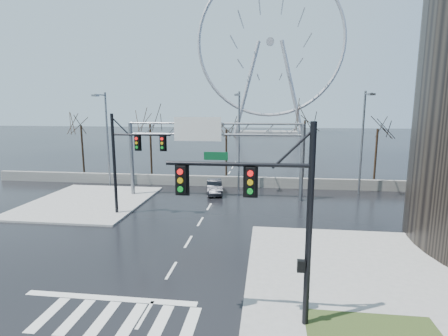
% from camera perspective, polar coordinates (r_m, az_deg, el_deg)
% --- Properties ---
extents(ground, '(260.00, 260.00, 0.00)m').
position_cam_1_polar(ground, '(19.37, -8.59, -16.19)').
color(ground, black).
rests_on(ground, ground).
extents(sidewalk_right_ext, '(12.00, 10.00, 0.15)m').
position_cam_1_polar(sidewalk_right_ext, '(21.14, 21.15, -14.24)').
color(sidewalk_right_ext, gray).
rests_on(sidewalk_right_ext, ground).
extents(sidewalk_far, '(10.00, 12.00, 0.15)m').
position_cam_1_polar(sidewalk_far, '(33.87, -21.20, -5.14)').
color(sidewalk_far, gray).
rests_on(sidewalk_far, ground).
extents(barrier_wall, '(52.00, 0.50, 1.10)m').
position_cam_1_polar(barrier_wall, '(37.87, -0.44, -2.16)').
color(barrier_wall, slate).
rests_on(barrier_wall, ground).
extents(signal_mast_near, '(5.52, 0.41, 8.00)m').
position_cam_1_polar(signal_mast_near, '(13.17, 7.98, -6.13)').
color(signal_mast_near, black).
rests_on(signal_mast_near, ground).
extents(signal_mast_far, '(4.72, 0.41, 8.00)m').
position_cam_1_polar(signal_mast_far, '(28.07, -15.48, 2.09)').
color(signal_mast_far, black).
rests_on(signal_mast_far, ground).
extents(sign_gantry, '(16.36, 0.40, 7.60)m').
position_cam_1_polar(sign_gantry, '(32.27, -2.30, 4.04)').
color(sign_gantry, slate).
rests_on(sign_gantry, ground).
extents(streetlight_left, '(0.50, 2.55, 10.00)m').
position_cam_1_polar(streetlight_left, '(38.83, -18.75, 5.57)').
color(streetlight_left, slate).
rests_on(streetlight_left, ground).
extents(streetlight_mid, '(0.50, 2.55, 10.00)m').
position_cam_1_polar(streetlight_mid, '(35.08, 2.41, 5.67)').
color(streetlight_mid, slate).
rests_on(streetlight_mid, ground).
extents(streetlight_right, '(0.50, 2.55, 10.00)m').
position_cam_1_polar(streetlight_right, '(36.13, 21.82, 5.10)').
color(streetlight_right, slate).
rests_on(streetlight_right, ground).
extents(tree_far_left, '(3.50, 3.50, 7.00)m').
position_cam_1_polar(tree_far_left, '(46.79, -22.27, 5.63)').
color(tree_far_left, black).
rests_on(tree_far_left, ground).
extents(tree_left, '(3.75, 3.75, 7.50)m').
position_cam_1_polar(tree_left, '(42.61, -11.97, 6.35)').
color(tree_left, black).
rests_on(tree_left, ground).
extents(tree_center, '(3.25, 3.25, 6.50)m').
position_cam_1_polar(tree_center, '(41.62, 0.38, 5.37)').
color(tree_center, black).
rests_on(tree_center, ground).
extents(tree_right, '(3.90, 3.90, 7.80)m').
position_cam_1_polar(tree_right, '(40.47, 13.04, 6.47)').
color(tree_right, black).
rests_on(tree_right, ground).
extents(tree_far_right, '(3.40, 3.40, 6.80)m').
position_cam_1_polar(tree_far_right, '(42.57, 23.74, 4.96)').
color(tree_far_right, black).
rests_on(tree_far_right, ground).
extents(ferris_wheel, '(45.00, 6.00, 50.91)m').
position_cam_1_polar(ferris_wheel, '(113.08, 7.52, 18.84)').
color(ferris_wheel, gray).
rests_on(ferris_wheel, ground).
extents(car, '(2.22, 4.36, 1.37)m').
position_cam_1_polar(car, '(34.68, -1.59, -3.07)').
color(car, black).
rests_on(car, ground).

